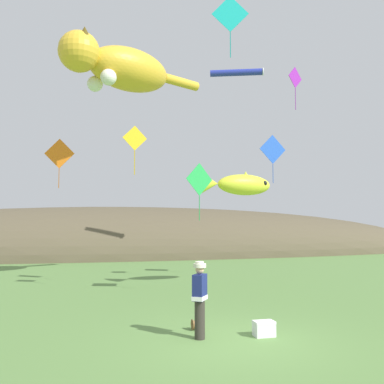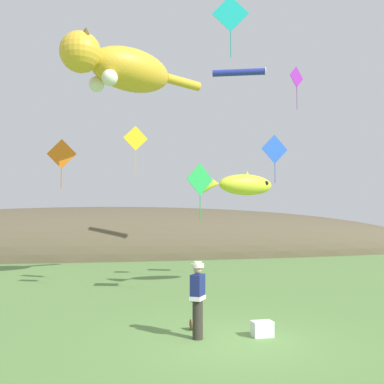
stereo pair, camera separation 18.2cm
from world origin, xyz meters
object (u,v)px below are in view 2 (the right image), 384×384
object	(u,v)px
kite_giant_cat	(121,68)
kite_fish_windsock	(238,184)
kite_diamond_orange	(62,154)
kite_spool	(193,325)
kite_diamond_violet	(297,78)
kite_tube_streamer	(240,72)
kite_diamond_green	(200,180)
picnic_cooler	(262,329)
kite_diamond_teal	(230,14)
kite_diamond_blue	(275,149)
kite_diamond_gold	(136,139)
festival_attendant	(198,297)

from	to	relation	value
kite_giant_cat	kite_fish_windsock	xyz separation A→B (m)	(4.78, -1.23, -4.98)
kite_diamond_orange	kite_fish_windsock	bearing A→B (deg)	-25.48
kite_spool	kite_diamond_violet	bearing A→B (deg)	41.98
kite_spool	kite_diamond_orange	world-z (taller)	kite_diamond_orange
kite_tube_streamer	kite_diamond_green	size ratio (longest dim) A/B	1.37
kite_spool	kite_diamond_green	bearing A→B (deg)	73.59
kite_fish_windsock	kite_diamond_green	world-z (taller)	kite_diamond_green
picnic_cooler	kite_diamond_green	distance (m)	6.73
kite_spool	kite_diamond_teal	size ratio (longest dim) A/B	0.12
kite_diamond_blue	kite_diamond_violet	world-z (taller)	kite_diamond_violet
kite_diamond_gold	kite_diamond_orange	bearing A→B (deg)	123.13
kite_diamond_blue	kite_diamond_teal	world-z (taller)	kite_diamond_teal
kite_giant_cat	kite_tube_streamer	bearing A→B (deg)	29.71
festival_attendant	kite_diamond_violet	size ratio (longest dim) A/B	1.00
kite_diamond_gold	kite_diamond_orange	distance (m)	5.34
festival_attendant	kite_giant_cat	size ratio (longest dim) A/B	0.27
kite_tube_streamer	kite_diamond_violet	size ratio (longest dim) A/B	1.62
kite_fish_windsock	kite_diamond_violet	distance (m)	4.91
festival_attendant	kite_diamond_blue	distance (m)	11.54
kite_diamond_gold	kite_diamond_green	distance (m)	2.84
kite_tube_streamer	kite_diamond_teal	xyz separation A→B (m)	(-3.24, -8.17, -1.04)
kite_diamond_orange	festival_attendant	bearing A→B (deg)	-69.87
festival_attendant	kite_diamond_blue	world-z (taller)	kite_diamond_blue
kite_spool	kite_diamond_green	size ratio (longest dim) A/B	0.13
kite_diamond_gold	kite_diamond_blue	bearing A→B (deg)	21.39
kite_diamond_orange	kite_diamond_blue	bearing A→B (deg)	-10.84
picnic_cooler	kite_giant_cat	distance (m)	12.62
picnic_cooler	kite_diamond_blue	xyz separation A→B (m)	(4.29, 8.70, 5.87)
kite_diamond_blue	kite_diamond_orange	xyz separation A→B (m)	(-9.64, 1.84, -0.28)
kite_fish_windsock	kite_diamond_gold	distance (m)	4.71
kite_tube_streamer	kite_diamond_teal	distance (m)	8.85
kite_tube_streamer	kite_diamond_green	bearing A→B (deg)	-120.42
kite_fish_windsock	kite_tube_streamer	distance (m)	8.56
kite_tube_streamer	kite_fish_windsock	bearing A→B (deg)	-110.73
kite_diamond_teal	kite_diamond_violet	size ratio (longest dim) A/B	1.23
kite_giant_cat	kite_fish_windsock	bearing A→B (deg)	-14.47
picnic_cooler	kite_diamond_green	world-z (taller)	kite_diamond_green
kite_diamond_blue	kite_spool	bearing A→B (deg)	-126.54
kite_tube_streamer	kite_diamond_gold	xyz separation A→B (m)	(-6.25, -6.07, -5.13)
festival_attendant	kite_diamond_gold	xyz separation A→B (m)	(-0.89, 5.93, 4.80)
kite_fish_windsock	kite_diamond_blue	world-z (taller)	kite_diamond_blue
kite_diamond_gold	kite_diamond_violet	bearing A→B (deg)	-1.73
kite_spool	kite_tube_streamer	xyz separation A→B (m)	(5.27, 11.18, 10.75)
kite_fish_windsock	kite_diamond_blue	xyz separation A→B (m)	(2.38, 1.62, 1.81)
kite_fish_windsock	kite_diamond_blue	size ratio (longest dim) A/B	1.50
kite_diamond_orange	picnic_cooler	bearing A→B (deg)	-63.11
kite_giant_cat	kite_diamond_gold	size ratio (longest dim) A/B	3.53
kite_diamond_gold	picnic_cooler	bearing A→B (deg)	-68.21
kite_spool	kite_diamond_gold	xyz separation A→B (m)	(-0.98, 5.11, 5.62)
kite_diamond_green	kite_diamond_violet	distance (m)	5.99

